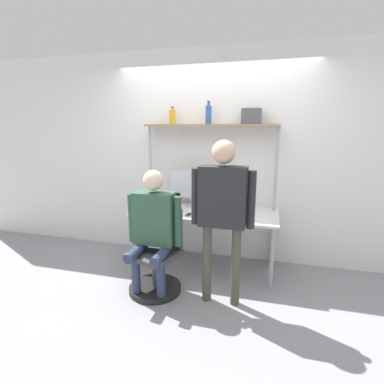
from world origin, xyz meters
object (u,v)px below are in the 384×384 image
at_px(cell_phone, 189,215).
at_px(bottle_blue, 209,114).
at_px(monitor, 193,186).
at_px(laptop, 167,206).
at_px(bottle_amber, 172,117).
at_px(storage_box, 251,116).
at_px(office_chair, 157,266).
at_px(person_standing, 223,203).
at_px(person_seated, 153,223).

xyz_separation_m(cell_phone, bottle_blue, (0.12, 0.46, 1.16)).
xyz_separation_m(monitor, laptop, (-0.23, -0.34, -0.20)).
xyz_separation_m(laptop, bottle_amber, (-0.04, 0.38, 1.07)).
height_order(bottle_blue, storage_box, bottle_blue).
distance_m(office_chair, bottle_amber, 1.84).
height_order(person_standing, bottle_blue, bottle_blue).
relative_size(bottle_amber, storage_box, 0.97).
height_order(person_seated, bottle_blue, bottle_blue).
bearing_deg(laptop, monitor, 55.65).
distance_m(person_standing, bottle_amber, 1.52).
bearing_deg(bottle_blue, person_standing, -69.88).
height_order(office_chair, person_standing, person_standing).
distance_m(person_seated, storage_box, 1.70).
relative_size(cell_phone, storage_box, 0.67).
relative_size(bottle_blue, storage_box, 1.24).
distance_m(person_standing, bottle_blue, 1.34).
bearing_deg(person_standing, laptop, 142.38).
xyz_separation_m(bottle_amber, bottle_blue, (0.47, 0.00, 0.03)).
height_order(monitor, cell_phone, monitor).
height_order(cell_phone, person_seated, person_seated).
bearing_deg(cell_phone, monitor, 98.65).
height_order(laptop, person_seated, person_seated).
bearing_deg(cell_phone, storage_box, 35.64).
xyz_separation_m(office_chair, person_seated, (-0.01, -0.04, 0.50)).
bearing_deg(person_seated, bottle_blue, 69.55).
bearing_deg(person_seated, bottle_amber, 96.21).
bearing_deg(bottle_blue, person_seated, -110.45).
height_order(bottle_amber, bottle_blue, bottle_blue).
bearing_deg(bottle_amber, office_chair, -82.68).
height_order(cell_phone, bottle_amber, bottle_amber).
relative_size(laptop, office_chair, 0.38).
relative_size(person_seated, person_standing, 0.81).
relative_size(monitor, person_standing, 0.39).
bearing_deg(storage_box, bottle_blue, 180.00).
bearing_deg(person_seated, person_standing, -0.78).
xyz_separation_m(person_standing, bottle_blue, (-0.36, 0.98, 0.85)).
bearing_deg(office_chair, person_seated, -106.48).
relative_size(cell_phone, person_standing, 0.09).
distance_m(person_seated, person_standing, 0.77).
relative_size(person_standing, storage_box, 7.30).
bearing_deg(laptop, storage_box, 21.81).
distance_m(person_seated, bottle_blue, 1.52).
height_order(monitor, bottle_amber, bottle_amber).
xyz_separation_m(monitor, storage_box, (0.71, 0.03, 0.87)).
bearing_deg(person_standing, person_seated, 179.22).
bearing_deg(monitor, bottle_blue, 10.49).
distance_m(cell_phone, bottle_blue, 1.25).
bearing_deg(storage_box, person_seated, -132.26).
bearing_deg(person_seated, cell_phone, 64.98).
height_order(person_seated, bottle_amber, bottle_amber).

